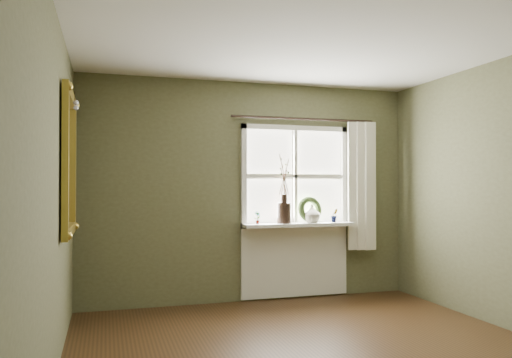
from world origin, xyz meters
The scene contains 14 objects.
ceiling centered at (0.00, 0.00, 2.60)m, with size 4.50×4.50×0.00m, color silver.
wall_back centered at (0.00, 2.30, 1.30)m, with size 4.00×0.10×2.60m, color brown.
wall_left centered at (-2.05, 0.00, 1.30)m, with size 0.10×4.50×2.60m, color brown.
window_frame centered at (0.55, 2.23, 1.48)m, with size 1.36×0.06×1.24m.
window_sill centered at (0.55, 2.12, 0.90)m, with size 1.36×0.26×0.04m, color white.
window_apron centered at (0.55, 2.23, 0.46)m, with size 1.36×0.04×0.88m, color white.
dark_jug centered at (0.37, 2.12, 1.04)m, with size 0.17×0.17×0.25m, color black.
cream_vase centered at (0.73, 2.12, 1.03)m, with size 0.21×0.21×0.22m, color beige.
wreath centered at (0.72, 2.16, 1.04)m, with size 0.32×0.32×0.08m, color #2F421D.
potted_plant_left centered at (0.04, 2.12, 0.99)m, with size 0.08×0.05×0.15m, color #2F421D.
potted_plant_right centered at (1.02, 2.12, 1.00)m, with size 0.09×0.07×0.17m, color #2F421D.
curtain centered at (1.39, 2.13, 1.37)m, with size 0.36×0.12×1.59m, color silver.
curtain_rod centered at (0.65, 2.17, 2.18)m, with size 0.03×0.03×1.84m, color black.
gilt_mirror centered at (-1.96, 1.10, 1.56)m, with size 0.10×1.04×1.24m.
Camera 1 is at (-1.66, -3.45, 1.37)m, focal length 35.00 mm.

